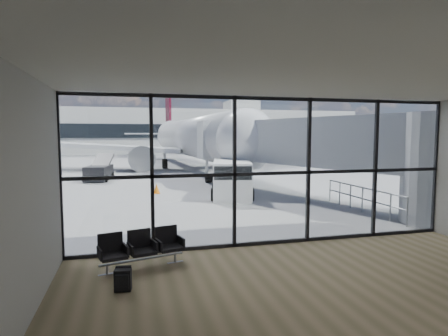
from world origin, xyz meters
name	(u,v)px	position (x,y,z in m)	size (l,w,h in m)	color
ground	(161,160)	(0.00, 40.00, 0.00)	(220.00, 220.00, 0.00)	slate
lounge_shell	(373,175)	(0.00, -4.80, 2.65)	(12.02, 8.01, 4.51)	brown
glass_curtain_wall	(272,172)	(0.00, 0.00, 2.25)	(12.10, 0.12, 4.50)	white
jet_bridge	(310,146)	(4.90, 7.07, 2.76)	(8.00, 16.50, 4.33)	#B0B3B6
apron_railing	(362,196)	(5.60, 3.50, 0.72)	(0.06, 5.46, 1.11)	gray
far_terminal	(147,130)	(-0.59, 61.97, 4.21)	(80.00, 12.20, 11.00)	#A6A6A1
tree_3	(9,128)	(-27.00, 72.00, 4.63)	(4.95, 4.95, 7.12)	#382619
tree_4	(42,125)	(-21.00, 72.00, 5.25)	(5.61, 5.61, 8.07)	#382619
tree_5	(73,122)	(-15.00, 72.00, 5.88)	(6.27, 6.27, 9.03)	#382619
seating_row	(141,247)	(-3.97, -1.05, 0.53)	(2.14, 1.09, 0.95)	gray
backpack	(123,280)	(-4.41, -2.48, 0.26)	(0.38, 0.36, 0.53)	black
airliner	(191,138)	(2.14, 27.93, 3.02)	(33.22, 38.46, 9.90)	silver
service_van	(232,178)	(1.18, 8.83, 1.00)	(2.98, 4.80, 1.94)	silver
belt_loader	(99,172)	(-6.33, 18.23, 0.64)	(2.10, 4.33, 1.91)	black
traffic_cone_a	(223,183)	(1.62, 12.59, 0.27)	(0.40, 0.40, 0.56)	#F24B0C
traffic_cone_b	(157,189)	(-2.70, 10.99, 0.27)	(0.39, 0.39, 0.56)	#D1680B
traffic_cone_c	(230,176)	(3.16, 16.53, 0.28)	(0.41, 0.41, 0.59)	orange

